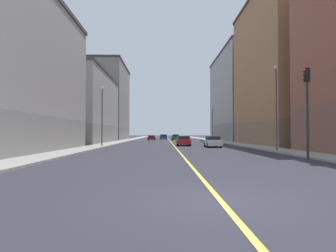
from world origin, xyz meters
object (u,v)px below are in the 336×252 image
building_right_distant (101,102)px  building_left_mid (292,71)px  building_left_far (245,97)px  street_lamp_left_near (276,99)px  car_white (213,142)px  street_lamp_right_near (102,110)px  traffic_light_left_near (307,100)px  car_green (175,137)px  building_right_midblock (74,108)px  car_blue (163,137)px  street_lamp_left_far (212,120)px  car_maroon (152,138)px  car_red (183,141)px

building_right_distant → building_left_mid: bearing=-41.7°
building_left_far → street_lamp_left_near: bearing=-102.4°
building_left_far → car_white: (-12.43, -27.92, -9.17)m
building_left_mid → street_lamp_right_near: bearing=-168.2°
building_left_mid → building_left_far: building_left_mid is taller
traffic_light_left_near → car_green: traffic_light_left_near is taller
building_right_midblock → car_green: (18.58, 19.16, -5.47)m
car_blue → street_lamp_left_far: bearing=-58.2°
street_lamp_right_near → car_maroon: street_lamp_right_near is taller
building_left_far → building_right_distant: building_left_far is taller
car_red → street_lamp_left_near: bearing=-59.6°
street_lamp_left_far → car_maroon: bearing=144.9°
building_right_midblock → car_maroon: bearing=56.8°
building_right_distant → building_right_midblock: bearing=-90.0°
building_right_distant → street_lamp_left_far: building_right_distant is taller
street_lamp_left_far → car_white: (-4.34, -24.51, -3.80)m
building_right_midblock → car_white: (21.72, -14.45, -5.49)m
car_maroon → street_lamp_left_near: bearing=-72.7°
street_lamp_left_far → car_green: street_lamp_left_far is taller
car_white → car_green: bearing=95.3°
street_lamp_left_far → car_red: 21.99m
car_green → building_right_midblock: bearing=-134.1°
building_right_midblock → car_green: size_ratio=4.83×
building_left_far → street_lamp_right_near: building_left_far is taller
building_right_midblock → traffic_light_left_near: (25.04, -30.68, -2.26)m
building_left_mid → car_red: bearing=-176.1°
building_right_distant → car_blue: building_right_distant is taller
street_lamp_left_near → car_green: street_lamp_left_near is taller
car_red → building_left_mid: bearing=3.9°
building_left_far → car_green: building_left_far is taller
street_lamp_left_far → car_green: bearing=129.4°
street_lamp_left_far → car_white: size_ratio=1.69×
street_lamp_left_near → car_maroon: street_lamp_left_near is taller
street_lamp_right_near → car_white: bearing=0.5°
street_lamp_left_near → car_white: street_lamp_left_near is taller
car_red → car_white: bearing=-52.0°
building_right_midblock → street_lamp_left_near: 34.96m
car_maroon → car_blue: car_blue is taller
street_lamp_right_near → street_lamp_left_far: bearing=53.9°
building_left_far → street_lamp_left_near: building_left_far is taller
building_right_distant → car_red: size_ratio=4.20×
building_right_midblock → traffic_light_left_near: building_right_midblock is taller
building_right_distant → car_white: building_right_distant is taller
street_lamp_right_near → car_red: 11.87m
street_lamp_left_far → car_blue: 20.13m
car_maroon → car_green: car_green is taller
building_left_far → car_white: size_ratio=5.80×
car_blue → car_maroon: bearing=-111.6°
street_lamp_left_near → car_red: street_lamp_left_near is taller
building_right_distant → street_lamp_left_near: building_right_distant is taller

